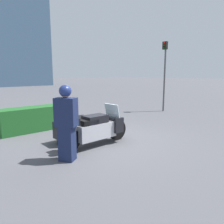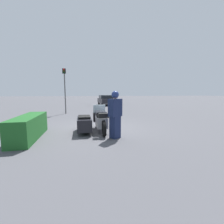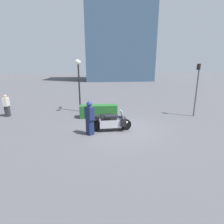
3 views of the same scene
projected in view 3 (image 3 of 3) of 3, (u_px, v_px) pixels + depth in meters
ground_plane at (120, 129)px, 10.11m from camera, size 160.00×160.00×0.00m
police_motorcycle at (110, 121)px, 10.09m from camera, size 2.36×1.35×1.15m
officer_rider at (90, 117)px, 9.07m from camera, size 0.52×0.57×1.80m
hedge_bush_curbside at (98, 111)px, 12.37m from camera, size 2.62×0.72×0.86m
twin_lamp_post at (79, 72)px, 13.21m from camera, size 0.35×1.43×3.98m
traffic_light_near at (197, 83)px, 12.06m from camera, size 0.23×0.27×3.68m
pedestrian_bystander at (7, 106)px, 12.44m from camera, size 0.30×0.46×1.58m
office_building_main at (118, 30)px, 41.98m from camera, size 15.58×11.82×23.59m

